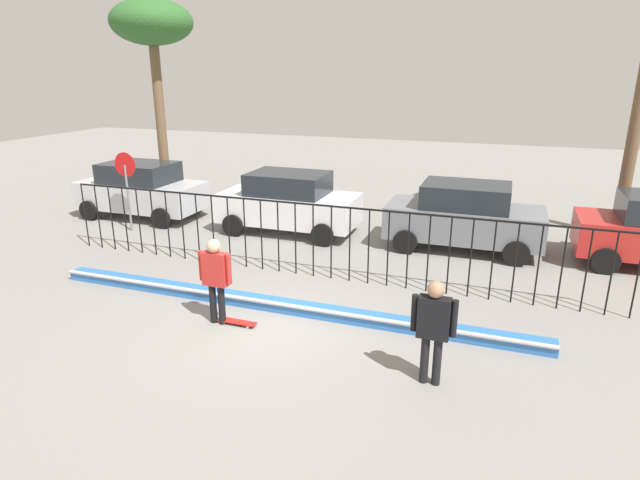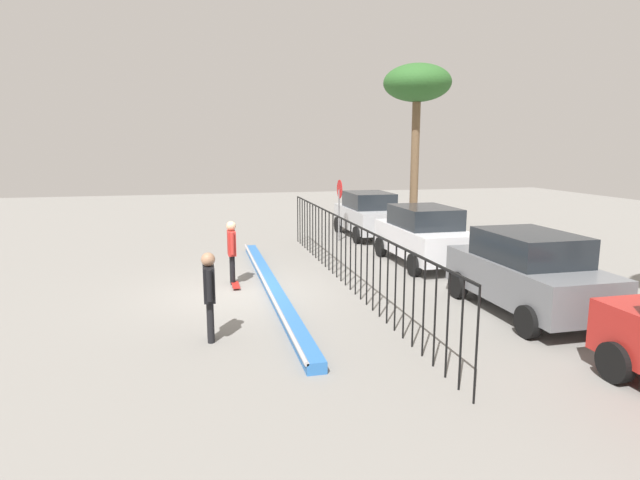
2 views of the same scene
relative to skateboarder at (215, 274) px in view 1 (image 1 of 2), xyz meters
The scene contains 11 objects.
ground_plane 1.42m from the skateboarder, ahead, with size 60.00×60.00×0.00m, color gray.
bowl_coping_ledge 1.63m from the skateboarder, 45.88° to the left, with size 11.00×0.40×0.27m.
perimeter_fence 3.19m from the skateboarder, 73.10° to the left, with size 14.04×0.04×1.85m.
skateboarder is the anchor object (origin of this frame).
skateboard 1.09m from the skateboarder, ahead, with size 0.80×0.20×0.07m.
camera_operator 4.43m from the skateboarder, ahead, with size 0.73×0.27×1.80m.
parked_car_silver 9.09m from the skateboarder, 136.63° to the left, with size 4.30×2.12×1.90m.
parked_car_white 6.39m from the skateboarder, 99.88° to the left, with size 4.30×2.12×1.90m.
parked_car_gray 7.72m from the skateboarder, 56.90° to the left, with size 4.30×2.12×1.90m.
stop_sign 7.59m from the skateboarder, 141.21° to the left, with size 0.76×0.07×2.50m.
palm_tree_short 12.40m from the skateboarder, 130.21° to the left, with size 2.92×2.92×7.33m.
Camera 1 is at (4.29, -8.56, 4.91)m, focal length 29.57 mm.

